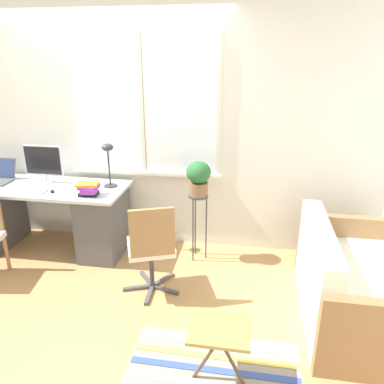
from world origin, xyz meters
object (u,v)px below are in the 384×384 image
at_px(desk_lamp, 108,156).
at_px(couch_loveseat, 352,288).
at_px(keyboard, 27,191).
at_px(book_stack, 89,189).
at_px(potted_plant, 198,177).
at_px(monitor, 44,163).
at_px(office_chair_swivel, 151,247).
at_px(mouse, 52,191).
at_px(folding_stool, 220,333).
at_px(plant_stand, 198,207).

xyz_separation_m(desk_lamp, couch_loveseat, (2.33, -0.79, -0.80)).
distance_m(keyboard, book_stack, 0.67).
relative_size(book_stack, potted_plant, 0.67).
distance_m(monitor, keyboard, 0.38).
bearing_deg(office_chair_swivel, desk_lamp, -69.97).
height_order(book_stack, office_chair_swivel, office_chair_swivel).
relative_size(keyboard, mouse, 6.88).
distance_m(office_chair_swivel, folding_stool, 1.13).
bearing_deg(desk_lamp, monitor, 179.53).
distance_m(office_chair_swivel, couch_loveseat, 1.71).
relative_size(mouse, desk_lamp, 0.12).
bearing_deg(monitor, plant_stand, -1.86).
relative_size(office_chair_swivel, couch_loveseat, 0.63).
bearing_deg(plant_stand, keyboard, -171.67).
xyz_separation_m(couch_loveseat, potted_plant, (-1.38, 0.74, 0.64)).
xyz_separation_m(mouse, couch_loveseat, (2.85, -0.51, -0.48)).
relative_size(desk_lamp, plant_stand, 0.64).
relative_size(couch_loveseat, potted_plant, 4.01).
xyz_separation_m(monitor, desk_lamp, (0.74, -0.01, 0.11)).
bearing_deg(office_chair_swivel, mouse, -42.54).
xyz_separation_m(office_chair_swivel, potted_plant, (0.31, 0.69, 0.44)).
relative_size(mouse, couch_loveseat, 0.04).
bearing_deg(mouse, keyboard, -175.10).
bearing_deg(couch_loveseat, keyboard, 81.10).
xyz_separation_m(desk_lamp, plant_stand, (0.95, -0.05, -0.48)).
height_order(monitor, plant_stand, monitor).
xyz_separation_m(desk_lamp, office_chair_swivel, (0.64, -0.73, -0.60)).
bearing_deg(potted_plant, office_chair_swivel, -114.62).
height_order(desk_lamp, office_chair_swivel, desk_lamp).
height_order(keyboard, book_stack, book_stack).
bearing_deg(desk_lamp, office_chair_swivel, -48.97).
relative_size(keyboard, desk_lamp, 0.86).
distance_m(desk_lamp, office_chair_swivel, 1.15).
bearing_deg(keyboard, book_stack, 0.62).
height_order(desk_lamp, potted_plant, desk_lamp).
xyz_separation_m(desk_lamp, potted_plant, (0.95, -0.05, -0.16)).
relative_size(mouse, folding_stool, 0.13).
bearing_deg(potted_plant, plant_stand, -153.43).
bearing_deg(book_stack, office_chair_swivel, -30.37).
height_order(plant_stand, potted_plant, potted_plant).
bearing_deg(mouse, book_stack, -2.22).
relative_size(plant_stand, folding_stool, 1.62).
xyz_separation_m(office_chair_swivel, couch_loveseat, (1.70, -0.06, -0.20)).
relative_size(couch_loveseat, plant_stand, 1.95).
bearing_deg(book_stack, plant_stand, 13.05).
xyz_separation_m(book_stack, couch_loveseat, (2.44, -0.49, -0.54)).
distance_m(potted_plant, folding_stool, 1.70).
relative_size(couch_loveseat, folding_stool, 3.17).
height_order(book_stack, potted_plant, potted_plant).
relative_size(keyboard, office_chair_swivel, 0.44).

